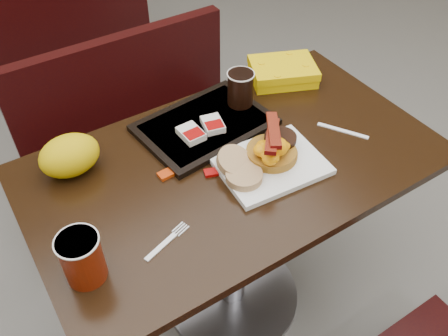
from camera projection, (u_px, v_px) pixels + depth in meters
floor at (232, 296)px, 1.93m from camera, size 6.00×7.00×0.01m
table_near at (233, 239)px, 1.67m from camera, size 1.20×0.70×0.75m
bench_near_n at (145, 132)px, 2.10m from camera, size 1.00×0.46×0.72m
bench_far_s at (55, 22)px, 2.82m from camera, size 1.00×0.46×0.72m
platter at (270, 164)px, 1.38m from camera, size 0.31×0.25×0.02m
pancake_stack at (272, 152)px, 1.38m from camera, size 0.19×0.19×0.03m
sausage_patty at (280, 138)px, 1.39m from camera, size 0.12×0.12×0.01m
scrambled_eggs at (278, 148)px, 1.33m from camera, size 0.10×0.09×0.05m
bacon_strips at (272, 135)px, 1.32m from camera, size 0.17×0.18×0.01m
muffin_bottom at (244, 176)px, 1.32m from camera, size 0.12×0.12×0.02m
muffin_top at (234, 161)px, 1.34m from camera, size 0.12×0.12×0.06m
coffee_cup_near at (82, 258)px, 1.08m from camera, size 0.11×0.11×0.13m
fork at (161, 247)px, 1.18m from camera, size 0.14×0.07×0.00m
knife at (343, 131)px, 1.50m from camera, size 0.10×0.14×0.00m
condiment_syrup at (166, 174)px, 1.36m from camera, size 0.04×0.03×0.01m
condiment_ketchup at (211, 173)px, 1.36m from camera, size 0.05×0.04×0.01m
tray at (205, 125)px, 1.51m from camera, size 0.43×0.32×0.02m
hashbrown_sleeve_left at (191, 134)px, 1.45m from camera, size 0.06×0.09×0.02m
hashbrown_sleeve_right at (213, 124)px, 1.48m from camera, size 0.08×0.09×0.02m
coffee_cup_far at (240, 89)px, 1.53m from camera, size 0.10×0.10×0.11m
clamshell at (283, 72)px, 1.68m from camera, size 0.27×0.24×0.06m
paper_bag at (69, 156)px, 1.33m from camera, size 0.20×0.17×0.12m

